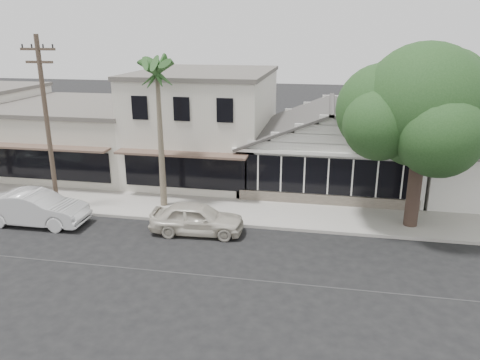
% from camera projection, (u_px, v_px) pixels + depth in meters
% --- Properties ---
extents(ground, '(140.00, 140.00, 0.00)m').
position_uv_depth(ground, '(194.00, 275.00, 18.37)').
color(ground, black).
rests_on(ground, ground).
extents(sidewalk_north, '(90.00, 3.50, 0.15)m').
position_uv_depth(sidewalk_north, '(90.00, 201.00, 26.08)').
color(sidewalk_north, '#9E9991').
rests_on(sidewalk_north, ground).
extents(corner_shop, '(10.40, 8.60, 5.10)m').
position_uv_depth(corner_shop, '(330.00, 143.00, 28.35)').
color(corner_shop, silver).
rests_on(corner_shop, ground).
extents(side_cottage, '(6.00, 6.00, 3.00)m').
position_uv_depth(side_cottage, '(476.00, 173.00, 26.33)').
color(side_cottage, silver).
rests_on(side_cottage, ground).
extents(row_building_near, '(8.00, 10.00, 6.50)m').
position_uv_depth(row_building_near, '(206.00, 125.00, 30.54)').
color(row_building_near, beige).
rests_on(row_building_near, ground).
extents(row_building_midnear, '(10.00, 10.00, 4.20)m').
position_uv_depth(row_building_midnear, '(81.00, 137.00, 32.48)').
color(row_building_midnear, '#B8B6A5').
rests_on(row_building_midnear, ground).
extents(utility_pole, '(1.80, 0.24, 9.00)m').
position_uv_depth(utility_pole, '(47.00, 122.00, 23.37)').
color(utility_pole, brown).
rests_on(utility_pole, ground).
extents(car_0, '(4.48, 2.01, 1.50)m').
position_uv_depth(car_0, '(197.00, 218.00, 21.92)').
color(car_0, beige).
rests_on(car_0, ground).
extents(car_1, '(5.12, 1.86, 1.68)m').
position_uv_depth(car_1, '(35.00, 208.00, 22.91)').
color(car_1, silver).
rests_on(car_1, ground).
extents(shade_tree, '(7.89, 7.13, 8.75)m').
position_uv_depth(shade_tree, '(421.00, 109.00, 21.24)').
color(shade_tree, '#403027').
rests_on(shade_tree, ground).
extents(palm_east, '(2.90, 2.90, 8.36)m').
position_uv_depth(palm_east, '(157.00, 72.00, 23.15)').
color(palm_east, '#726651').
rests_on(palm_east, ground).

